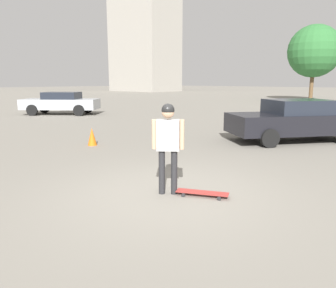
{
  "coord_description": "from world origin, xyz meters",
  "views": [
    {
      "loc": [
        4.37,
        4.06,
        2.12
      ],
      "look_at": [
        0.0,
        0.0,
        0.97
      ],
      "focal_mm": 35.0,
      "sensor_mm": 36.0,
      "label": 1
    }
  ],
  "objects_px": {
    "skateboard": "(202,193)",
    "traffic_cone": "(92,137)",
    "car_parked_far": "(61,103)",
    "person": "(168,138)",
    "car_parked_near": "(295,120)"
  },
  "relations": [
    {
      "from": "car_parked_near",
      "to": "car_parked_far",
      "type": "bearing_deg",
      "value": -50.69
    },
    {
      "from": "person",
      "to": "car_parked_far",
      "type": "xyz_separation_m",
      "value": [
        -6.36,
        -15.28,
        -0.33
      ]
    },
    {
      "from": "skateboard",
      "to": "traffic_cone",
      "type": "height_order",
      "value": "traffic_cone"
    },
    {
      "from": "car_parked_far",
      "to": "skateboard",
      "type": "bearing_deg",
      "value": 118.82
    },
    {
      "from": "car_parked_far",
      "to": "traffic_cone",
      "type": "distance_m",
      "value": 11.17
    },
    {
      "from": "skateboard",
      "to": "traffic_cone",
      "type": "xyz_separation_m",
      "value": [
        -1.45,
        -5.68,
        0.22
      ]
    },
    {
      "from": "skateboard",
      "to": "car_parked_far",
      "type": "bearing_deg",
      "value": -47.84
    },
    {
      "from": "car_parked_far",
      "to": "person",
      "type": "bearing_deg",
      "value": 117.07
    },
    {
      "from": "skateboard",
      "to": "car_parked_near",
      "type": "distance_m",
      "value": 6.96
    },
    {
      "from": "skateboard",
      "to": "car_parked_far",
      "type": "height_order",
      "value": "car_parked_far"
    },
    {
      "from": "person",
      "to": "traffic_cone",
      "type": "distance_m",
      "value": 5.46
    },
    {
      "from": "person",
      "to": "car_parked_near",
      "type": "distance_m",
      "value": 7.19
    },
    {
      "from": "car_parked_near",
      "to": "skateboard",
      "type": "bearing_deg",
      "value": 45.02
    },
    {
      "from": "skateboard",
      "to": "car_parked_near",
      "type": "relative_size",
      "value": 0.2
    },
    {
      "from": "skateboard",
      "to": "person",
      "type": "bearing_deg",
      "value": 2.35
    }
  ]
}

